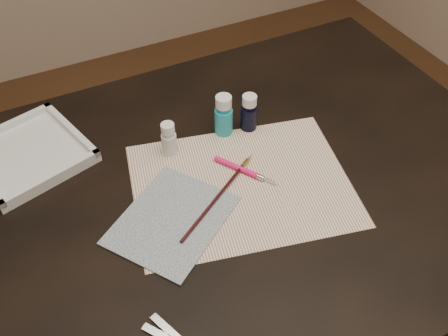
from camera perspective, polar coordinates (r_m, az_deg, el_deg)
name	(u,v)px	position (r m, az deg, el deg)	size (l,w,h in m)	color
table	(224,282)	(1.33, 0.00, -12.88)	(1.30, 0.90, 0.75)	black
paper	(241,185)	(1.03, 2.00, -1.90)	(0.44, 0.34, 0.00)	white
canvas	(172,220)	(0.97, -5.97, -5.92)	(0.23, 0.18, 0.00)	#12273D
paint_bottle_white	(169,139)	(1.08, -6.32, 3.33)	(0.03, 0.03, 0.08)	silver
paint_bottle_cyan	(224,115)	(1.12, -0.05, 6.07)	(0.04, 0.04, 0.10)	teal
paint_bottle_navy	(249,112)	(1.13, 2.87, 6.36)	(0.04, 0.04, 0.09)	black
paintbrush	(220,194)	(1.00, -0.50, -3.02)	(0.27, 0.01, 0.01)	black
craft_knife	(246,171)	(1.05, 2.58, -0.39)	(0.15, 0.01, 0.01)	#EE196A
palette_tray	(28,153)	(1.16, -21.49, 1.60)	(0.23, 0.23, 0.03)	silver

